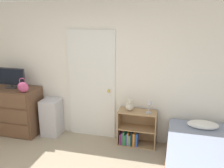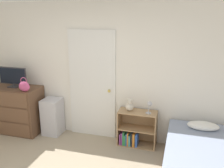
# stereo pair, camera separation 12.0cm
# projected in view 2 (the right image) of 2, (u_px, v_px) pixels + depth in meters

# --- Properties ---
(wall_back) EXTENTS (10.00, 0.06, 2.55)m
(wall_back) POSITION_uv_depth(u_px,v_px,m) (95.00, 72.00, 4.66)
(wall_back) COLOR white
(wall_back) RESTS_ON ground_plane
(door_closed) EXTENTS (0.91, 0.09, 2.05)m
(door_closed) POSITION_uv_depth(u_px,v_px,m) (92.00, 85.00, 4.69)
(door_closed) COLOR white
(door_closed) RESTS_ON ground_plane
(dresser) EXTENTS (1.00, 0.55, 0.93)m
(dresser) POSITION_uv_depth(u_px,v_px,m) (16.00, 109.00, 5.01)
(dresser) COLOR brown
(dresser) RESTS_ON ground_plane
(tv) EXTENTS (0.60, 0.16, 0.39)m
(tv) POSITION_uv_depth(u_px,v_px,m) (13.00, 77.00, 4.85)
(tv) COLOR #2D2D33
(tv) RESTS_ON dresser
(handbag) EXTENTS (0.22, 0.11, 0.27)m
(handbag) POSITION_uv_depth(u_px,v_px,m) (24.00, 86.00, 4.59)
(handbag) COLOR #C64C7F
(handbag) RESTS_ON dresser
(storage_bin) EXTENTS (0.34, 0.36, 0.72)m
(storage_bin) POSITION_uv_depth(u_px,v_px,m) (53.00, 116.00, 4.92)
(storage_bin) COLOR silver
(storage_bin) RESTS_ON ground_plane
(bookshelf) EXTENTS (0.69, 0.31, 0.65)m
(bookshelf) POSITION_uv_depth(u_px,v_px,m) (134.00, 132.00, 4.53)
(bookshelf) COLOR tan
(bookshelf) RESTS_ON ground_plane
(teddy_bear) EXTENTS (0.15, 0.15, 0.22)m
(teddy_bear) POSITION_uv_depth(u_px,v_px,m) (130.00, 106.00, 4.42)
(teddy_bear) COLOR beige
(teddy_bear) RESTS_ON bookshelf
(desk_lamp) EXTENTS (0.11, 0.11, 0.23)m
(desk_lamp) POSITION_uv_depth(u_px,v_px,m) (149.00, 105.00, 4.27)
(desk_lamp) COLOR #B2B2B7
(desk_lamp) RESTS_ON bookshelf
(bed) EXTENTS (1.11, 1.92, 0.64)m
(bed) POSITION_uv_depth(u_px,v_px,m) (204.00, 167.00, 3.49)
(bed) COLOR brown
(bed) RESTS_ON ground_plane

